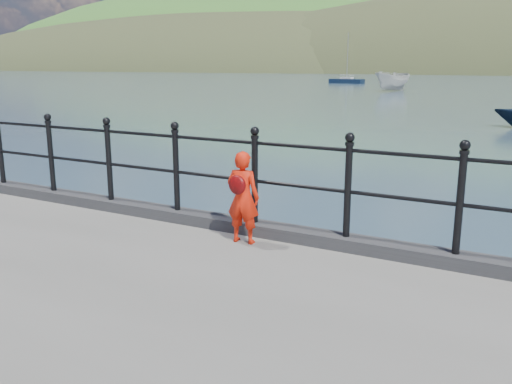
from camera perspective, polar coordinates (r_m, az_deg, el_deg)
The scene contains 6 objects.
ground at distance 7.60m, azimuth -3.59°, elevation -10.57°, with size 600.00×600.00×0.00m, color #2D4251.
kerb at distance 7.11m, azimuth -4.37°, elevation -3.06°, with size 60.00×0.30×0.15m, color #28282B.
railing at distance 6.94m, azimuth -4.48°, elevation 2.88°, with size 18.11×0.11×1.20m.
child at distance 6.35m, azimuth -1.41°, elevation -0.51°, with size 0.43×0.34×1.10m.
launch_white at distance 64.58m, azimuth 14.18°, elevation 11.23°, with size 2.17×5.78×2.23m, color beige.
sailboat_left at distance 89.09m, azimuth 9.51°, elevation 11.43°, with size 5.75×2.47×7.98m.
Camera 1 is at (3.76, -5.85, 3.08)m, focal length 38.00 mm.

